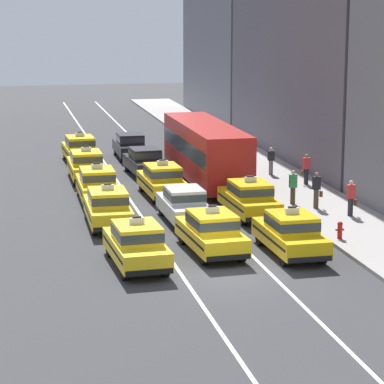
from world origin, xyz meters
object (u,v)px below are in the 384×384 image
at_px(taxi_left_second, 108,207).
at_px(taxi_left_fifth, 80,149).
at_px(taxi_center_nearest, 211,231).
at_px(sedan_center_second, 184,204).
at_px(taxi_left_fourth, 86,165).
at_px(taxi_right_second, 249,198).
at_px(taxi_left_nearest, 137,244).
at_px(pedestrian_far_corner, 317,190).
at_px(taxi_center_third, 162,180).
at_px(pedestrian_near_crosswalk, 306,169).
at_px(pedestrian_trailing, 293,187).
at_px(fire_hydrant, 340,229).
at_px(pedestrian_mid_block, 351,198).
at_px(bus_right_third, 206,149).
at_px(pedestrian_by_storefront, 271,161).
at_px(sedan_center_fourth, 145,161).
at_px(taxi_left_third, 97,184).
at_px(taxi_right_nearest, 291,233).
at_px(sedan_center_fifth, 130,145).

bearing_deg(taxi_left_second, taxi_left_fifth, 89.12).
relative_size(taxi_center_nearest, sedan_center_second, 1.07).
distance_m(taxi_left_fourth, taxi_left_fifth, 5.78).
relative_size(taxi_left_fifth, taxi_right_second, 1.00).
distance_m(taxi_left_nearest, pedestrian_far_corner, 12.08).
bearing_deg(pedestrian_far_corner, taxi_left_fifth, 121.93).
relative_size(sedan_center_second, taxi_center_third, 0.94).
height_order(taxi_center_nearest, pedestrian_near_crosswalk, taxi_center_nearest).
bearing_deg(pedestrian_trailing, fire_hydrant, -91.65).
distance_m(taxi_left_fourth, pedestrian_mid_block, 15.97).
bearing_deg(sedan_center_second, taxi_left_fourth, 107.55).
bearing_deg(pedestrian_far_corner, pedestrian_trailing, 125.72).
bearing_deg(taxi_center_third, taxi_left_fourth, 123.11).
bearing_deg(sedan_center_second, pedestrian_far_corner, 6.77).
distance_m(taxi_center_nearest, bus_right_third, 14.46).
distance_m(taxi_right_second, pedestrian_by_storefront, 9.82).
distance_m(taxi_left_fifth, sedan_center_fourth, 5.93).
relative_size(taxi_left_third, taxi_right_nearest, 1.00).
distance_m(bus_right_third, pedestrian_far_corner, 8.87).
distance_m(sedan_center_second, sedan_center_fifth, 17.43).
bearing_deg(sedan_center_fifth, sedan_center_fourth, -90.17).
bearing_deg(taxi_left_fourth, fire_hydrant, -59.90).
bearing_deg(taxi_center_nearest, taxi_left_fourth, 102.03).
relative_size(pedestrian_near_crosswalk, pedestrian_far_corner, 0.95).
relative_size(sedan_center_second, taxi_right_nearest, 0.95).
bearing_deg(sedan_center_fifth, pedestrian_far_corner, -68.76).
bearing_deg(sedan_center_fourth, fire_hydrant, -71.26).
height_order(taxi_left_nearest, taxi_left_fifth, same).
bearing_deg(taxi_center_third, sedan_center_second, -89.92).
height_order(taxi_center_third, pedestrian_trailing, taxi_center_third).
height_order(sedan_center_fifth, pedestrian_trailing, pedestrian_trailing).
bearing_deg(taxi_right_nearest, fire_hydrant, 27.11).
relative_size(sedan_center_fourth, bus_right_third, 0.39).
bearing_deg(fire_hydrant, taxi_left_fourth, 120.10).
xyz_separation_m(taxi_right_second, bus_right_third, (-0.11, 8.52, 0.94)).
bearing_deg(pedestrian_mid_block, pedestrian_far_corner, 119.33).
distance_m(taxi_left_fourth, pedestrian_near_crosswalk, 12.15).
bearing_deg(taxi_right_nearest, taxi_left_third, 119.42).
height_order(taxi_left_second, taxi_center_nearest, same).
relative_size(taxi_left_nearest, taxi_right_second, 1.01).
bearing_deg(taxi_center_third, taxi_left_second, -121.79).
relative_size(taxi_center_third, pedestrian_mid_block, 2.79).
distance_m(taxi_left_fourth, taxi_center_nearest, 16.23).
bearing_deg(bus_right_third, pedestrian_by_storefront, 7.59).
xyz_separation_m(taxi_left_third, taxi_right_second, (6.50, -4.81, 0.00)).
height_order(taxi_left_nearest, taxi_right_nearest, same).
bearing_deg(taxi_left_second, fire_hydrant, -27.58).
bearing_deg(pedestrian_by_storefront, taxi_left_fourth, 173.18).
relative_size(bus_right_third, pedestrian_far_corner, 6.46).
height_order(taxi_center_nearest, pedestrian_far_corner, taxi_center_nearest).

